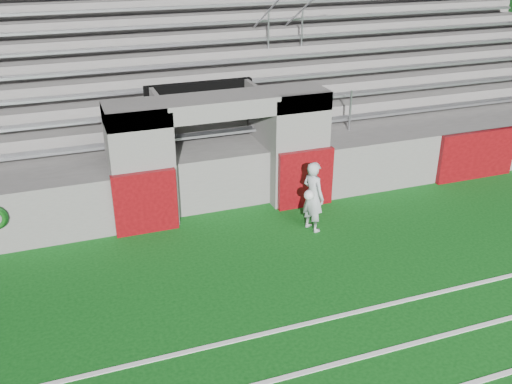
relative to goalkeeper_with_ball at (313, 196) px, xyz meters
name	(u,v)px	position (x,y,z in m)	size (l,w,h in m)	color
ground	(280,291)	(-1.48, -1.87, -0.77)	(90.00, 90.00, 0.00)	#0B4510
stadium_structure	(176,95)	(-1.48, 6.10, 0.72)	(26.00, 8.48, 5.42)	#5D5A58
goalkeeper_with_ball	(313,196)	(0.00, 0.00, 0.00)	(0.59, 0.70, 1.52)	#9EA2A7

